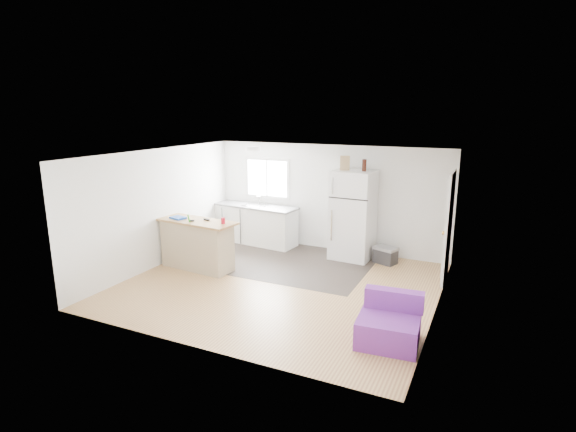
# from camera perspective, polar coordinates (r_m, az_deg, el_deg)

# --- Properties ---
(room) EXTENTS (5.51, 5.01, 2.41)m
(room) POSITION_cam_1_polar(r_m,az_deg,el_deg) (8.02, -1.06, -0.76)
(room) COLOR #A06943
(room) RESTS_ON ground
(vinyl_zone) EXTENTS (4.05, 2.50, 0.00)m
(vinyl_zone) POSITION_cam_1_polar(r_m,az_deg,el_deg) (9.75, -1.62, -5.52)
(vinyl_zone) COLOR #2E2822
(vinyl_zone) RESTS_ON floor
(window) EXTENTS (1.18, 0.06, 0.98)m
(window) POSITION_cam_1_polar(r_m,az_deg,el_deg) (10.82, -2.64, 4.82)
(window) COLOR white
(window) RESTS_ON back_wall
(interior_door) EXTENTS (0.11, 0.92, 2.10)m
(interior_door) POSITION_cam_1_polar(r_m,az_deg,el_deg) (8.82, 19.72, -1.47)
(interior_door) COLOR white
(interior_door) RESTS_ON right_wall
(ceiling_fixture) EXTENTS (0.30, 0.30, 0.07)m
(ceiling_fixture) POSITION_cam_1_polar(r_m,az_deg,el_deg) (9.43, -4.46, 8.49)
(ceiling_fixture) COLOR white
(ceiling_fixture) RESTS_ON ceiling
(kitchen_cabinets) EXTENTS (2.13, 0.86, 1.21)m
(kitchen_cabinets) POSITION_cam_1_polar(r_m,az_deg,el_deg) (10.84, -4.10, -1.00)
(kitchen_cabinets) COLOR white
(kitchen_cabinets) RESTS_ON floor
(peninsula) EXTENTS (1.69, 0.77, 1.00)m
(peninsula) POSITION_cam_1_polar(r_m,az_deg,el_deg) (9.26, -11.45, -3.52)
(peninsula) COLOR tan
(peninsula) RESTS_ON floor
(refrigerator) EXTENTS (0.88, 0.84, 1.91)m
(refrigerator) POSITION_cam_1_polar(r_m,az_deg,el_deg) (9.71, 8.26, 0.14)
(refrigerator) COLOR white
(refrigerator) RESTS_ON floor
(cooler) EXTENTS (0.55, 0.46, 0.36)m
(cooler) POSITION_cam_1_polar(r_m,az_deg,el_deg) (9.68, 12.26, -4.84)
(cooler) COLOR #302F32
(cooler) RESTS_ON floor
(purple_seat) EXTENTS (0.89, 0.84, 0.68)m
(purple_seat) POSITION_cam_1_polar(r_m,az_deg,el_deg) (6.55, 12.73, -13.36)
(purple_seat) COLOR purple
(purple_seat) RESTS_ON floor
(cleaner_jug) EXTENTS (0.14, 0.10, 0.31)m
(cleaner_jug) POSITION_cam_1_polar(r_m,az_deg,el_deg) (9.08, -9.15, -6.25)
(cleaner_jug) COLOR silver
(cleaner_jug) RESTS_ON floor
(mop) EXTENTS (0.20, 0.33, 1.17)m
(mop) POSITION_cam_1_polar(r_m,az_deg,el_deg) (9.30, -12.41, -5.28)
(mop) COLOR green
(mop) RESTS_ON floor
(red_cup) EXTENTS (0.10, 0.10, 0.12)m
(red_cup) POSITION_cam_1_polar(r_m,az_deg,el_deg) (8.76, -8.24, -0.59)
(red_cup) COLOR red
(red_cup) RESTS_ON peninsula
(blue_tray) EXTENTS (0.35, 0.29, 0.04)m
(blue_tray) POSITION_cam_1_polar(r_m,az_deg,el_deg) (9.35, -13.79, -0.22)
(blue_tray) COLOR #1346B5
(blue_tray) RESTS_ON peninsula
(tool_a) EXTENTS (0.15, 0.09, 0.03)m
(tool_a) POSITION_cam_1_polar(r_m,az_deg,el_deg) (9.09, -10.30, -0.45)
(tool_a) COLOR black
(tool_a) RESTS_ON peninsula
(tool_b) EXTENTS (0.11, 0.07, 0.03)m
(tool_b) POSITION_cam_1_polar(r_m,az_deg,el_deg) (9.07, -12.13, -0.58)
(tool_b) COLOR black
(tool_b) RESTS_ON peninsula
(cardboard_box) EXTENTS (0.22, 0.16, 0.30)m
(cardboard_box) POSITION_cam_1_polar(r_m,az_deg,el_deg) (9.54, 7.23, 6.69)
(cardboard_box) COLOR tan
(cardboard_box) RESTS_ON refrigerator
(bottle_left) EXTENTS (0.08, 0.08, 0.25)m
(bottle_left) POSITION_cam_1_polar(r_m,az_deg,el_deg) (9.41, 9.60, 6.37)
(bottle_left) COLOR #351209
(bottle_left) RESTS_ON refrigerator
(bottle_right) EXTENTS (0.09, 0.09, 0.25)m
(bottle_right) POSITION_cam_1_polar(r_m,az_deg,el_deg) (9.41, 9.72, 6.37)
(bottle_right) COLOR #351209
(bottle_right) RESTS_ON refrigerator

